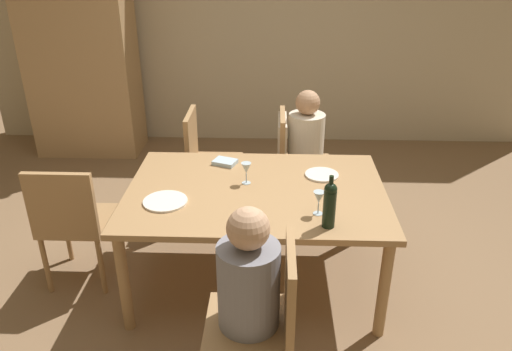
{
  "coord_description": "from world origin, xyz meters",
  "views": [
    {
      "loc": [
        0.11,
        -2.89,
        2.24
      ],
      "look_at": [
        0.0,
        0.0,
        0.83
      ],
      "focal_mm": 34.85,
      "sensor_mm": 36.0,
      "label": 1
    }
  ],
  "objects_px": {
    "chair_far_right": "(291,151)",
    "chair_near": "(266,314)",
    "person_woman_host": "(243,294)",
    "dining_table": "(256,199)",
    "wine_glass_near_left": "(319,198)",
    "dinner_plate_guest_left": "(165,201)",
    "chair_far_left": "(205,156)",
    "person_man_bearded": "(309,145)",
    "chair_left_end": "(72,218)",
    "armoire_cabinet": "(81,53)",
    "wine_bottle_tall_green": "(330,204)",
    "dinner_plate_host": "(322,175)",
    "wine_glass_centre": "(246,169)"
  },
  "relations": [
    {
      "from": "chair_far_right",
      "to": "dinner_plate_host",
      "type": "height_order",
      "value": "chair_far_right"
    },
    {
      "from": "wine_bottle_tall_green",
      "to": "armoire_cabinet",
      "type": "bearing_deg",
      "value": 130.57
    },
    {
      "from": "wine_glass_near_left",
      "to": "dinner_plate_guest_left",
      "type": "xyz_separation_m",
      "value": [
        -0.94,
        0.11,
        -0.1
      ]
    },
    {
      "from": "chair_far_left",
      "to": "chair_far_right",
      "type": "bearing_deg",
      "value": 90.0
    },
    {
      "from": "armoire_cabinet",
      "to": "person_woman_host",
      "type": "xyz_separation_m",
      "value": [
        1.92,
        -3.3,
        -0.44
      ]
    },
    {
      "from": "chair_near",
      "to": "dinner_plate_host",
      "type": "xyz_separation_m",
      "value": [
        0.36,
        1.19,
        0.2
      ]
    },
    {
      "from": "armoire_cabinet",
      "to": "dinner_plate_host",
      "type": "relative_size",
      "value": 9.38
    },
    {
      "from": "dining_table",
      "to": "wine_bottle_tall_green",
      "type": "distance_m",
      "value": 0.66
    },
    {
      "from": "wine_glass_centre",
      "to": "dinner_plate_guest_left",
      "type": "height_order",
      "value": "wine_glass_centre"
    },
    {
      "from": "dining_table",
      "to": "wine_glass_near_left",
      "type": "distance_m",
      "value": 0.52
    },
    {
      "from": "chair_near",
      "to": "person_woman_host",
      "type": "bearing_deg",
      "value": 90.0
    },
    {
      "from": "chair_left_end",
      "to": "wine_bottle_tall_green",
      "type": "relative_size",
      "value": 2.86
    },
    {
      "from": "person_woman_host",
      "to": "wine_glass_centre",
      "type": "xyz_separation_m",
      "value": [
        -0.04,
        1.05,
        0.18
      ]
    },
    {
      "from": "chair_near",
      "to": "dinner_plate_host",
      "type": "relative_size",
      "value": 3.96
    },
    {
      "from": "chair_left_end",
      "to": "dinner_plate_guest_left",
      "type": "xyz_separation_m",
      "value": [
        0.67,
        -0.11,
        0.2
      ]
    },
    {
      "from": "person_woman_host",
      "to": "dinner_plate_guest_left",
      "type": "bearing_deg",
      "value": 34.85
    },
    {
      "from": "chair_left_end",
      "to": "dinner_plate_guest_left",
      "type": "relative_size",
      "value": 3.32
    },
    {
      "from": "dining_table",
      "to": "dinner_plate_guest_left",
      "type": "relative_size",
      "value": 6.12
    },
    {
      "from": "armoire_cabinet",
      "to": "chair_far_left",
      "type": "xyz_separation_m",
      "value": [
        1.48,
        -1.37,
        -0.56
      ]
    },
    {
      "from": "dinner_plate_host",
      "to": "armoire_cabinet",
      "type": "bearing_deg",
      "value": 138.56
    },
    {
      "from": "chair_near",
      "to": "wine_glass_near_left",
      "type": "height_order",
      "value": "chair_near"
    },
    {
      "from": "armoire_cabinet",
      "to": "wine_glass_near_left",
      "type": "relative_size",
      "value": 14.63
    },
    {
      "from": "wine_glass_near_left",
      "to": "dinner_plate_guest_left",
      "type": "bearing_deg",
      "value": 173.58
    },
    {
      "from": "person_woman_host",
      "to": "wine_glass_near_left",
      "type": "height_order",
      "value": "person_woman_host"
    },
    {
      "from": "person_man_bearded",
      "to": "wine_bottle_tall_green",
      "type": "xyz_separation_m",
      "value": [
        0.02,
        -1.41,
        0.23
      ]
    },
    {
      "from": "dining_table",
      "to": "chair_far_left",
      "type": "height_order",
      "value": "chair_far_left"
    },
    {
      "from": "person_man_bearded",
      "to": "wine_glass_near_left",
      "type": "bearing_deg",
      "value": -1.11
    },
    {
      "from": "person_woman_host",
      "to": "person_man_bearded",
      "type": "relative_size",
      "value": 1.01
    },
    {
      "from": "armoire_cabinet",
      "to": "dinner_plate_host",
      "type": "distance_m",
      "value": 3.22
    },
    {
      "from": "dining_table",
      "to": "chair_left_end",
      "type": "bearing_deg",
      "value": -175.94
    },
    {
      "from": "chair_left_end",
      "to": "wine_glass_centre",
      "type": "bearing_deg",
      "value": 8.47
    },
    {
      "from": "dining_table",
      "to": "wine_glass_centre",
      "type": "relative_size",
      "value": 11.39
    },
    {
      "from": "chair_far_right",
      "to": "chair_near",
      "type": "bearing_deg",
      "value": -5.05
    },
    {
      "from": "person_woman_host",
      "to": "dining_table",
      "type": "bearing_deg",
      "value": -1.53
    },
    {
      "from": "chair_far_right",
      "to": "person_man_bearded",
      "type": "bearing_deg",
      "value": 90.0
    },
    {
      "from": "chair_left_end",
      "to": "chair_near",
      "type": "bearing_deg",
      "value": -33.75
    },
    {
      "from": "dining_table",
      "to": "dinner_plate_guest_left",
      "type": "height_order",
      "value": "dinner_plate_guest_left"
    },
    {
      "from": "chair_left_end",
      "to": "wine_glass_centre",
      "type": "height_order",
      "value": "chair_left_end"
    },
    {
      "from": "chair_left_end",
      "to": "dinner_plate_host",
      "type": "distance_m",
      "value": 1.72
    },
    {
      "from": "chair_far_left",
      "to": "dinner_plate_guest_left",
      "type": "height_order",
      "value": "chair_far_left"
    },
    {
      "from": "chair_left_end",
      "to": "dinner_plate_host",
      "type": "height_order",
      "value": "chair_left_end"
    },
    {
      "from": "chair_far_left",
      "to": "person_man_bearded",
      "type": "distance_m",
      "value": 0.88
    },
    {
      "from": "chair_left_end",
      "to": "chair_far_right",
      "type": "bearing_deg",
      "value": 35.32
    },
    {
      "from": "chair_far_right",
      "to": "dining_table",
      "type": "bearing_deg",
      "value": -14.96
    },
    {
      "from": "chair_far_right",
      "to": "wine_bottle_tall_green",
      "type": "bearing_deg",
      "value": 6.98
    },
    {
      "from": "chair_far_left",
      "to": "dinner_plate_host",
      "type": "bearing_deg",
      "value": 50.88
    },
    {
      "from": "armoire_cabinet",
      "to": "wine_bottle_tall_green",
      "type": "height_order",
      "value": "armoire_cabinet"
    },
    {
      "from": "chair_far_left",
      "to": "person_man_bearded",
      "type": "xyz_separation_m",
      "value": [
        0.88,
        -0.0,
        0.11
      ]
    },
    {
      "from": "dinner_plate_host",
      "to": "dinner_plate_guest_left",
      "type": "xyz_separation_m",
      "value": [
        -1.01,
        -0.42,
        0.0
      ]
    },
    {
      "from": "chair_near",
      "to": "wine_glass_centre",
      "type": "xyz_separation_m",
      "value": [
        -0.16,
        1.05,
        0.3
      ]
    }
  ]
}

